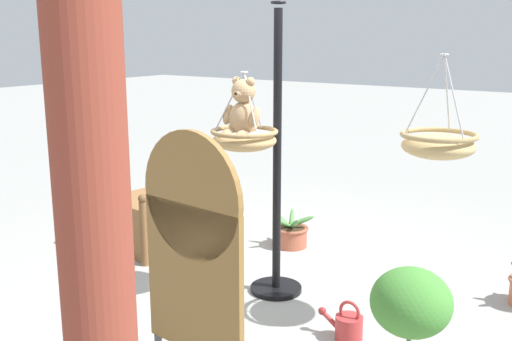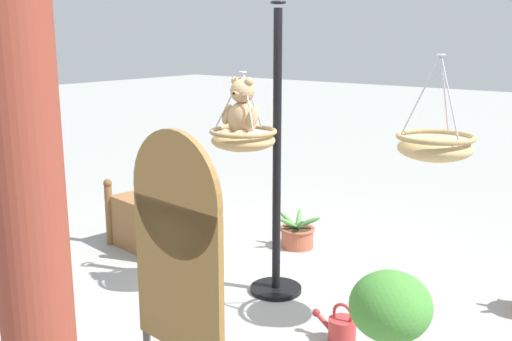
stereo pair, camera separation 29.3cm
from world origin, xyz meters
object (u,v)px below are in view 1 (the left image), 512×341
Objects in this scene: teddy_bear at (243,113)px; greenhouse_pillar_left at (98,294)px; display_pole_central at (277,208)px; display_sign_board at (193,247)px; hanging_basket_left_high at (438,144)px; watering_can at (348,326)px; hanging_basket_with_teddy at (244,138)px; potted_plant_flowering_red at (291,234)px; wooden_planter_box at (153,220)px.

teddy_bear is 0.16× the size of greenhouse_pillar_left.
display_sign_board is (-0.43, 1.58, 0.22)m from display_pole_central.
display_pole_central reaches higher than hanging_basket_left_high.
display_sign_board reaches higher than watering_can.
hanging_basket_left_high is 0.44× the size of display_sign_board.
display_pole_central is at bearing -120.96° from hanging_basket_with_teddy.
display_pole_central is 6.89× the size of watering_can.
teddy_bear is (0.15, 0.27, 0.82)m from display_pole_central.
display_sign_board is at bearing 109.25° from potted_plant_flowering_red.
wooden_planter_box is (2.96, -3.21, -1.14)m from greenhouse_pillar_left.
display_sign_board is (-0.58, 1.30, -0.60)m from teddy_bear.
greenhouse_pillar_left reaches higher than hanging_basket_with_teddy.
hanging_basket_left_high is 2.39m from potted_plant_flowering_red.
display_sign_board reaches higher than wooden_planter_box.
display_pole_central is 2.52× the size of wooden_planter_box.
hanging_basket_with_teddy is 1.90m from wooden_planter_box.
hanging_basket_left_high reaches higher than display_sign_board.
greenhouse_pillar_left is 1.72m from display_sign_board.
display_pole_central is 5.30× the size of potted_plant_flowering_red.
hanging_basket_left_high is at bearing -131.74° from watering_can.
potted_plant_flowering_red is 1.30× the size of watering_can.
hanging_basket_with_teddy is at bearing 162.82° from wooden_planter_box.
watering_can is at bearing -80.79° from greenhouse_pillar_left.
teddy_bear is 1.07× the size of potted_plant_flowering_red.
display_sign_board is at bearing -58.50° from greenhouse_pillar_left.
hanging_basket_with_teddy is 0.21m from teddy_bear.
display_pole_central reaches higher than teddy_bear.
hanging_basket_left_high is 0.76× the size of wooden_planter_box.
potted_plant_flowering_red is (0.47, -1.02, -0.61)m from display_pole_central.
greenhouse_pillar_left reaches higher than display_sign_board.
display_sign_board is (-0.58, 1.33, -0.39)m from hanging_basket_with_teddy.
hanging_basket_with_teddy is at bearing 104.32° from potted_plant_flowering_red.
greenhouse_pillar_left is 1.79× the size of display_sign_board.
watering_can is (-1.36, 1.44, -0.04)m from potted_plant_flowering_red.
potted_plant_flowering_red is at bearing -65.08° from display_pole_central.
watering_can is at bearing 170.93° from hanging_basket_with_teddy.
hanging_basket_left_high is at bearing -118.02° from display_sign_board.
hanging_basket_left_high is at bearing -177.60° from display_pole_central.
wooden_planter_box is 0.58× the size of display_sign_board.
display_sign_board is (-2.09, 1.79, 0.68)m from wooden_planter_box.
potted_plant_flowering_red is (1.77, -0.97, -1.28)m from hanging_basket_left_high.
wooden_planter_box is at bearing -13.95° from watering_can.
hanging_basket_with_teddy is at bearing -62.12° from greenhouse_pillar_left.
potted_plant_flowering_red is 0.28× the size of display_sign_board.
hanging_basket_with_teddy reaches higher than wooden_planter_box.
wooden_planter_box is (2.96, -0.16, -1.13)m from hanging_basket_left_high.
watering_can is (0.42, -2.58, -1.33)m from greenhouse_pillar_left.
display_pole_central is 3.33× the size of hanging_basket_left_high.
hanging_basket_left_high is at bearing 176.88° from wooden_planter_box.
display_pole_central is at bearing 114.92° from potted_plant_flowering_red.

